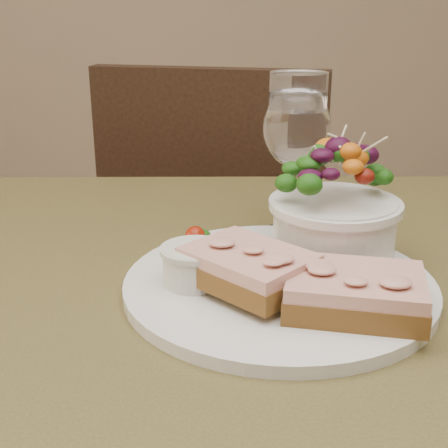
{
  "coord_description": "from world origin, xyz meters",
  "views": [
    {
      "loc": [
        -0.02,
        -0.54,
        1.02
      ],
      "look_at": [
        -0.02,
        0.02,
        0.81
      ],
      "focal_mm": 50.0,
      "sensor_mm": 36.0,
      "label": 1
    }
  ],
  "objects_px": {
    "sandwich_front": "(355,292)",
    "ramekin": "(195,263)",
    "wine_glass": "(297,132)",
    "chair_far": "(227,330)",
    "dinner_plate": "(279,285)",
    "salad_bowl": "(335,202)",
    "sandwich_back": "(248,267)",
    "cafe_table": "(240,380)"
  },
  "relations": [
    {
      "from": "sandwich_back",
      "to": "salad_bowl",
      "type": "bearing_deg",
      "value": 85.8
    },
    {
      "from": "dinner_plate",
      "to": "cafe_table",
      "type": "bearing_deg",
      "value": 179.37
    },
    {
      "from": "sandwich_back",
      "to": "chair_far",
      "type": "bearing_deg",
      "value": 134.88
    },
    {
      "from": "cafe_table",
      "to": "salad_bowl",
      "type": "bearing_deg",
      "value": 30.57
    },
    {
      "from": "ramekin",
      "to": "wine_glass",
      "type": "bearing_deg",
      "value": 54.25
    },
    {
      "from": "sandwich_back",
      "to": "wine_glass",
      "type": "height_order",
      "value": "wine_glass"
    },
    {
      "from": "sandwich_front",
      "to": "salad_bowl",
      "type": "height_order",
      "value": "salad_bowl"
    },
    {
      "from": "dinner_plate",
      "to": "salad_bowl",
      "type": "xyz_separation_m",
      "value": [
        0.06,
        0.06,
        0.07
      ]
    },
    {
      "from": "dinner_plate",
      "to": "sandwich_front",
      "type": "xyz_separation_m",
      "value": [
        0.06,
        -0.06,
        0.02
      ]
    },
    {
      "from": "dinner_plate",
      "to": "ramekin",
      "type": "height_order",
      "value": "ramekin"
    },
    {
      "from": "chair_far",
      "to": "dinner_plate",
      "type": "distance_m",
      "value": 0.86
    },
    {
      "from": "salad_bowl",
      "to": "dinner_plate",
      "type": "bearing_deg",
      "value": -136.19
    },
    {
      "from": "chair_far",
      "to": "dinner_plate",
      "type": "xyz_separation_m",
      "value": [
        0.04,
        -0.72,
        0.46
      ]
    },
    {
      "from": "dinner_plate",
      "to": "ramekin",
      "type": "distance_m",
      "value": 0.08
    },
    {
      "from": "sandwich_front",
      "to": "salad_bowl",
      "type": "xyz_separation_m",
      "value": [
        0.0,
        0.12,
        0.04
      ]
    },
    {
      "from": "sandwich_back",
      "to": "sandwich_front",
      "type": "bearing_deg",
      "value": 22.34
    },
    {
      "from": "cafe_table",
      "to": "sandwich_back",
      "type": "height_order",
      "value": "sandwich_back"
    },
    {
      "from": "chair_far",
      "to": "ramekin",
      "type": "bearing_deg",
      "value": 99.14
    },
    {
      "from": "chair_far",
      "to": "sandwich_front",
      "type": "height_order",
      "value": "chair_far"
    },
    {
      "from": "ramekin",
      "to": "salad_bowl",
      "type": "distance_m",
      "value": 0.16
    },
    {
      "from": "dinner_plate",
      "to": "sandwich_back",
      "type": "distance_m",
      "value": 0.05
    },
    {
      "from": "chair_far",
      "to": "wine_glass",
      "type": "xyz_separation_m",
      "value": [
        0.07,
        -0.57,
        0.58
      ]
    },
    {
      "from": "salad_bowl",
      "to": "chair_far",
      "type": "bearing_deg",
      "value": 98.59
    },
    {
      "from": "chair_far",
      "to": "sandwich_front",
      "type": "xyz_separation_m",
      "value": [
        0.1,
        -0.78,
        0.48
      ]
    },
    {
      "from": "sandwich_front",
      "to": "cafe_table",
      "type": "bearing_deg",
      "value": 160.08
    },
    {
      "from": "chair_far",
      "to": "dinner_plate",
      "type": "height_order",
      "value": "chair_far"
    },
    {
      "from": "sandwich_front",
      "to": "ramekin",
      "type": "distance_m",
      "value": 0.15
    },
    {
      "from": "wine_glass",
      "to": "sandwich_front",
      "type": "bearing_deg",
      "value": -81.83
    },
    {
      "from": "dinner_plate",
      "to": "chair_far",
      "type": "bearing_deg",
      "value": 93.16
    },
    {
      "from": "chair_far",
      "to": "wine_glass",
      "type": "distance_m",
      "value": 0.82
    },
    {
      "from": "cafe_table",
      "to": "dinner_plate",
      "type": "bearing_deg",
      "value": -0.63
    },
    {
      "from": "wine_glass",
      "to": "sandwich_back",
      "type": "bearing_deg",
      "value": -109.51
    },
    {
      "from": "cafe_table",
      "to": "sandwich_back",
      "type": "relative_size",
      "value": 5.87
    },
    {
      "from": "sandwich_front",
      "to": "salad_bowl",
      "type": "bearing_deg",
      "value": 101.41
    },
    {
      "from": "dinner_plate",
      "to": "sandwich_front",
      "type": "height_order",
      "value": "sandwich_front"
    },
    {
      "from": "chair_far",
      "to": "sandwich_back",
      "type": "bearing_deg",
      "value": 103.0
    },
    {
      "from": "dinner_plate",
      "to": "wine_glass",
      "type": "height_order",
      "value": "wine_glass"
    },
    {
      "from": "sandwich_front",
      "to": "ramekin",
      "type": "bearing_deg",
      "value": 170.6
    },
    {
      "from": "cafe_table",
      "to": "sandwich_front",
      "type": "height_order",
      "value": "sandwich_front"
    },
    {
      "from": "sandwich_front",
      "to": "wine_glass",
      "type": "relative_size",
      "value": 0.76
    },
    {
      "from": "cafe_table",
      "to": "dinner_plate",
      "type": "distance_m",
      "value": 0.11
    },
    {
      "from": "ramekin",
      "to": "salad_bowl",
      "type": "relative_size",
      "value": 0.47
    }
  ]
}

